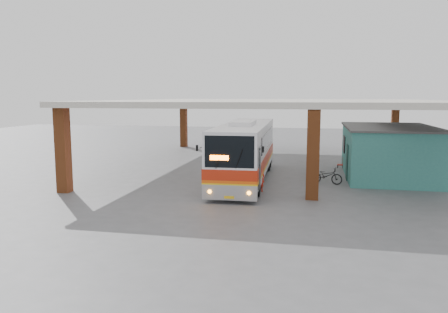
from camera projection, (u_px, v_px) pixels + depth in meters
name	position (u px, v px, depth m)	size (l,w,h in m)	color
ground	(258.00, 184.00, 24.49)	(90.00, 90.00, 0.00)	#515154
brick_columns	(289.00, 138.00, 28.76)	(20.10, 21.60, 4.35)	#954920
canopy_roof	(278.00, 102.00, 30.08)	(21.00, 23.00, 0.30)	beige
shop_building	(388.00, 151.00, 26.65)	(5.20, 8.20, 3.11)	#2F7773
coach_bus	(245.00, 151.00, 25.50)	(3.00, 12.25, 3.54)	silver
motorcycle	(326.00, 175.00, 24.60)	(0.63, 1.80, 0.95)	black
pedestrian	(259.00, 177.00, 22.59)	(0.56, 0.36, 1.53)	red
red_chair	(342.00, 163.00, 30.03)	(0.46, 0.46, 0.78)	#B42413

